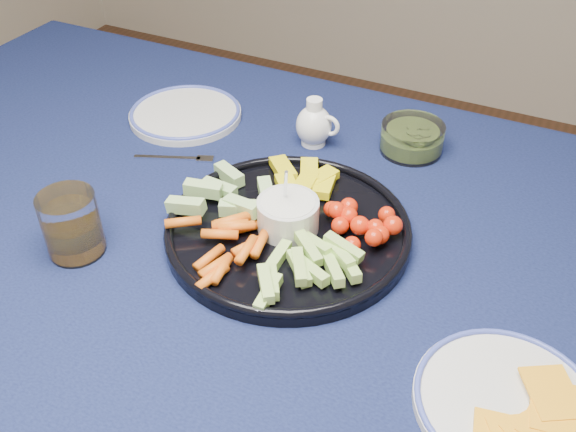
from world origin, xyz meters
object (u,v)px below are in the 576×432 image
at_px(dining_table, 222,261).
at_px(side_plate_extra, 185,113).
at_px(creamer_pitcher, 314,125).
at_px(cheese_plate, 508,401).
at_px(crudite_platter, 286,225).
at_px(juice_tumbler, 72,228).
at_px(pickle_bowl, 412,139).

height_order(dining_table, side_plate_extra, side_plate_extra).
distance_m(creamer_pitcher, cheese_plate, 0.62).
distance_m(crudite_platter, juice_tumbler, 0.32).
bearing_deg(pickle_bowl, cheese_plate, -60.79).
relative_size(cheese_plate, side_plate_extra, 0.99).
bearing_deg(crudite_platter, cheese_plate, -24.04).
bearing_deg(juice_tumbler, creamer_pitcher, 65.79).
relative_size(dining_table, cheese_plate, 7.54).
height_order(cheese_plate, juice_tumbler, juice_tumbler).
bearing_deg(cheese_plate, side_plate_extra, 150.44).
bearing_deg(crudite_platter, pickle_bowl, 73.11).
bearing_deg(side_plate_extra, crudite_platter, -34.90).
bearing_deg(crudite_platter, juice_tumbler, -147.71).
bearing_deg(side_plate_extra, dining_table, -47.84).
xyz_separation_m(creamer_pitcher, cheese_plate, (0.45, -0.43, -0.03)).
relative_size(dining_table, side_plate_extra, 7.45).
relative_size(dining_table, juice_tumbler, 16.50).
height_order(crudite_platter, side_plate_extra, crudite_platter).
height_order(dining_table, crudite_platter, crudite_platter).
height_order(dining_table, cheese_plate, cheese_plate).
bearing_deg(dining_table, side_plate_extra, 132.16).
distance_m(dining_table, cheese_plate, 0.52).
height_order(creamer_pitcher, juice_tumbler, juice_tumbler).
bearing_deg(juice_tumbler, dining_table, 45.12).
bearing_deg(creamer_pitcher, crudite_platter, -74.58).
bearing_deg(pickle_bowl, creamer_pitcher, -161.40).
bearing_deg(crudite_platter, side_plate_extra, 145.10).
bearing_deg(creamer_pitcher, pickle_bowl, 18.60).
height_order(pickle_bowl, side_plate_extra, pickle_bowl).
bearing_deg(juice_tumbler, side_plate_extra, 100.45).
bearing_deg(side_plate_extra, creamer_pitcher, 5.25).
xyz_separation_m(crudite_platter, juice_tumbler, (-0.27, -0.17, 0.02)).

